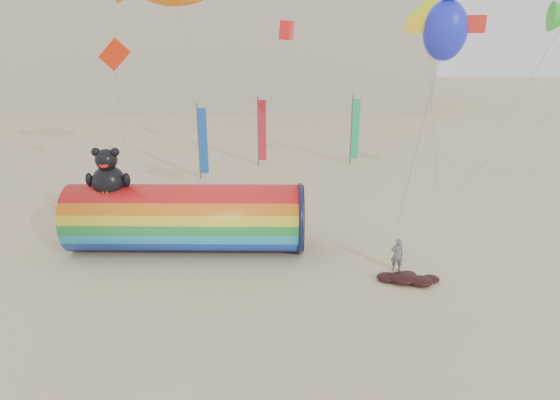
{
  "coord_description": "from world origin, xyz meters",
  "views": [
    {
      "loc": [
        0.68,
        -20.36,
        10.24
      ],
      "look_at": [
        0.5,
        1.5,
        2.4
      ],
      "focal_mm": 32.0,
      "sensor_mm": 36.0,
      "label": 1
    }
  ],
  "objects_px": {
    "kite_handler": "(397,255)",
    "fabric_bundle": "(407,278)",
    "windsock_assembly": "(186,216)",
    "hotel_building": "(183,21)"
  },
  "relations": [
    {
      "from": "hotel_building",
      "to": "windsock_assembly",
      "type": "relative_size",
      "value": 5.54
    },
    {
      "from": "kite_handler",
      "to": "fabric_bundle",
      "type": "relative_size",
      "value": 0.58
    },
    {
      "from": "fabric_bundle",
      "to": "kite_handler",
      "type": "bearing_deg",
      "value": 103.24
    },
    {
      "from": "hotel_building",
      "to": "kite_handler",
      "type": "bearing_deg",
      "value": -69.42
    },
    {
      "from": "kite_handler",
      "to": "fabric_bundle",
      "type": "height_order",
      "value": "kite_handler"
    },
    {
      "from": "hotel_building",
      "to": "fabric_bundle",
      "type": "xyz_separation_m",
      "value": [
        17.83,
        -47.86,
        -10.14
      ]
    },
    {
      "from": "hotel_building",
      "to": "windsock_assembly",
      "type": "height_order",
      "value": "hotel_building"
    },
    {
      "from": "kite_handler",
      "to": "hotel_building",
      "type": "bearing_deg",
      "value": -69.68
    },
    {
      "from": "windsock_assembly",
      "to": "fabric_bundle",
      "type": "distance_m",
      "value": 10.33
    },
    {
      "from": "kite_handler",
      "to": "fabric_bundle",
      "type": "distance_m",
      "value": 1.23
    }
  ]
}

